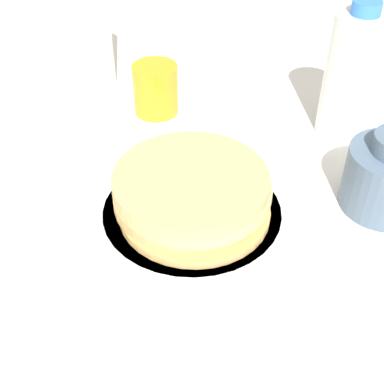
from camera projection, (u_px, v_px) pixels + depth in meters
name	position (u px, v px, depth m)	size (l,w,h in m)	color
ground_plane	(210.00, 230.00, 0.65)	(4.00, 4.00, 0.00)	silver
plate	(192.00, 212.00, 0.66)	(0.24, 0.24, 0.01)	white
pancake_stack	(192.00, 193.00, 0.64)	(0.19, 0.19, 0.06)	tan
juice_glass	(156.00, 89.00, 0.83)	(0.07, 0.07, 0.08)	orange
water_bottle_mid	(91.00, 27.00, 0.85)	(0.06, 0.06, 0.22)	silver
water_bottle_far	(352.00, 75.00, 0.75)	(0.08, 0.08, 0.20)	silver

